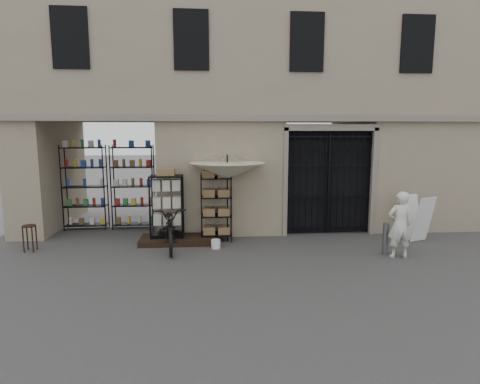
{
  "coord_description": "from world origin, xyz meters",
  "views": [
    {
      "loc": [
        -1.63,
        -8.76,
        2.92
      ],
      "look_at": [
        -0.8,
        1.4,
        1.35
      ],
      "focal_mm": 30.0,
      "sensor_mm": 36.0,
      "label": 1
    }
  ],
  "objects": [
    {
      "name": "wire_rack",
      "position": [
        -1.41,
        1.73,
        0.88
      ],
      "size": [
        0.89,
        0.73,
        1.79
      ],
      "rotation": [
        0.0,
        0.0,
        -0.23
      ],
      "color": "black",
      "rests_on": "ground"
    },
    {
      "name": "steel_bollard",
      "position": [
        2.56,
        0.14,
        0.38
      ],
      "size": [
        0.17,
        0.17,
        0.76
      ],
      "primitive_type": "cylinder",
      "rotation": [
        0.0,
        0.0,
        0.29
      ],
      "color": "slate",
      "rests_on": "ground"
    },
    {
      "name": "main_building",
      "position": [
        0.0,
        4.0,
        4.5
      ],
      "size": [
        14.0,
        4.0,
        9.0
      ],
      "primitive_type": "cube",
      "color": "gray",
      "rests_on": "ground"
    },
    {
      "name": "white_bucket",
      "position": [
        -1.44,
        0.96,
        0.11
      ],
      "size": [
        0.24,
        0.24,
        0.22
      ],
      "primitive_type": "cylinder",
      "rotation": [
        0.0,
        0.0,
        -0.05
      ],
      "color": "white",
      "rests_on": "ground"
    },
    {
      "name": "easel_sign",
      "position": [
        3.91,
        1.22,
        0.62
      ],
      "size": [
        0.77,
        0.82,
        1.19
      ],
      "rotation": [
        0.0,
        0.0,
        0.37
      ],
      "color": "silver",
      "rests_on": "ground"
    },
    {
      "name": "ground",
      "position": [
        0.0,
        0.0,
        0.0
      ],
      "size": [
        80.0,
        80.0,
        0.0
      ],
      "primitive_type": "plane",
      "color": "black",
      "rests_on": "ground"
    },
    {
      "name": "market_umbrella",
      "position": [
        -1.12,
        1.58,
        2.0
      ],
      "size": [
        1.92,
        1.95,
        2.78
      ],
      "rotation": [
        0.0,
        0.0,
        -0.14
      ],
      "color": "black",
      "rests_on": "ground"
    },
    {
      "name": "bicycle",
      "position": [
        -2.57,
        1.04,
        0.0
      ],
      "size": [
        0.86,
        1.18,
        2.09
      ],
      "primitive_type": "imported",
      "rotation": [
        0.0,
        0.0,
        0.13
      ],
      "color": "black",
      "rests_on": "ground"
    },
    {
      "name": "shop_shelving",
      "position": [
        -4.55,
        3.3,
        1.25
      ],
      "size": [
        2.7,
        0.5,
        2.5
      ],
      "primitive_type": "cube",
      "color": "black",
      "rests_on": "ground"
    },
    {
      "name": "step_platform",
      "position": [
        -2.4,
        1.55,
        0.07
      ],
      "size": [
        2.0,
        0.9,
        0.15
      ],
      "primitive_type": "cube",
      "color": "black",
      "rests_on": "ground"
    },
    {
      "name": "shop_recess",
      "position": [
        -4.5,
        2.8,
        1.5
      ],
      "size": [
        3.0,
        1.7,
        3.0
      ],
      "primitive_type": "cube",
      "color": "black",
      "rests_on": "ground"
    },
    {
      "name": "wooden_stool",
      "position": [
        -5.96,
        1.09,
        0.34
      ],
      "size": [
        0.35,
        0.35,
        0.65
      ],
      "rotation": [
        0.0,
        0.0,
        0.16
      ],
      "color": "black",
      "rests_on": "ground"
    },
    {
      "name": "iron_gate",
      "position": [
        1.75,
        2.28,
        1.5
      ],
      "size": [
        2.5,
        0.21,
        3.0
      ],
      "color": "black",
      "rests_on": "ground"
    },
    {
      "name": "shopkeeper",
      "position": [
        2.77,
        -0.1,
        0.0
      ],
      "size": [
        0.59,
        1.56,
        0.37
      ],
      "primitive_type": "imported",
      "rotation": [
        0.0,
        0.0,
        3.12
      ],
      "color": "silver",
      "rests_on": "ground"
    },
    {
      "name": "display_cabinet",
      "position": [
        -2.7,
        1.63,
        0.88
      ],
      "size": [
        0.93,
        0.74,
        1.76
      ],
      "rotation": [
        0.0,
        0.0,
        -0.34
      ],
      "color": "black",
      "rests_on": "step_platform"
    }
  ]
}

